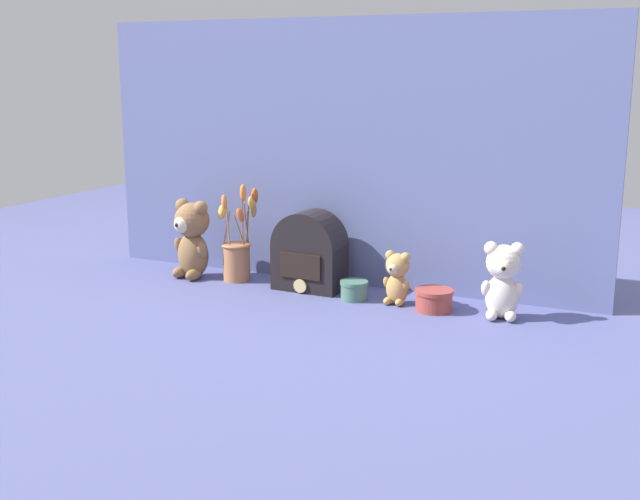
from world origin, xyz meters
TOP-DOWN VIEW (x-y plane):
  - ground_plane at (0.00, 0.00)m, footprint 4.00×4.00m
  - backdrop_wall at (0.00, 0.17)m, footprint 1.61×0.02m
  - teddy_bear_large at (-0.45, 0.02)m, footprint 0.14×0.13m
  - teddy_bear_medium at (0.54, 0.01)m, footprint 0.12×0.10m
  - teddy_bear_small at (0.24, 0.02)m, footprint 0.08×0.08m
  - flower_vase at (-0.30, 0.05)m, footprint 0.13×0.11m
  - vintage_radio at (-0.05, 0.05)m, footprint 0.21×0.13m
  - decorative_tin_tall at (0.36, 0.00)m, footprint 0.11×0.11m
  - decorative_tin_short at (0.12, 0.01)m, footprint 0.08×0.08m

SIDE VIEW (x-z plane):
  - ground_plane at x=0.00m, z-range 0.00..0.00m
  - decorative_tin_short at x=0.12m, z-range 0.00..0.06m
  - decorative_tin_tall at x=0.36m, z-range 0.00..0.06m
  - teddy_bear_small at x=0.24m, z-range 0.00..0.16m
  - flower_vase at x=-0.30m, z-range -0.06..0.24m
  - vintage_radio at x=-0.05m, z-range -0.01..0.23m
  - teddy_bear_medium at x=0.54m, z-range 0.00..0.21m
  - teddy_bear_large at x=-0.45m, z-range 0.01..0.26m
  - backdrop_wall at x=0.00m, z-range 0.00..0.80m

